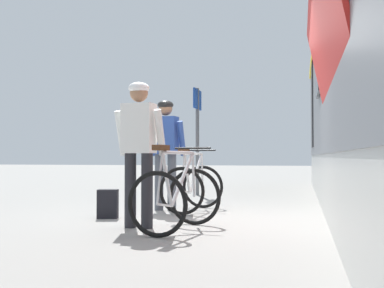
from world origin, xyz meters
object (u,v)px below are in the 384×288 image
bicycle_near_silver (177,196)px  cyclist_near_in_white (139,140)px  platform_sign_post (197,123)px  cyclist_far_in_blue (166,144)px  backpack_on_platform (108,204)px  bicycle_far_white (193,186)px

bicycle_near_silver → cyclist_near_in_white: bearing=166.9°
platform_sign_post → cyclist_near_in_white: bearing=-85.9°
cyclist_far_in_blue → bicycle_near_silver: (0.72, -1.99, -0.65)m
bicycle_near_silver → backpack_on_platform: bearing=144.5°
bicycle_far_white → platform_sign_post: bearing=101.0°
bicycle_near_silver → bicycle_far_white: size_ratio=1.04×
cyclist_far_in_blue → bicycle_far_white: 0.80m
bicycle_far_white → platform_sign_post: 3.40m
bicycle_far_white → backpack_on_platform: 1.46m
bicycle_near_silver → platform_sign_post: size_ratio=0.49×
bicycle_near_silver → bicycle_far_white: (-0.26, 1.94, 0.00)m
cyclist_near_in_white → platform_sign_post: bearing=94.1°
bicycle_far_white → backpack_on_platform: size_ratio=2.84×
cyclist_near_in_white → backpack_on_platform: (-0.72, 0.76, -0.85)m
bicycle_near_silver → platform_sign_post: 5.28m
backpack_on_platform → bicycle_far_white: bearing=33.8°
cyclist_near_in_white → backpack_on_platform: cyclist_near_in_white is taller
bicycle_near_silver → bicycle_far_white: same height
bicycle_near_silver → cyclist_far_in_blue: bearing=109.8°
bicycle_near_silver → backpack_on_platform: 1.53m
cyclist_far_in_blue → platform_sign_post: bearing=92.8°
cyclist_far_in_blue → bicycle_far_white: bearing=-5.7°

